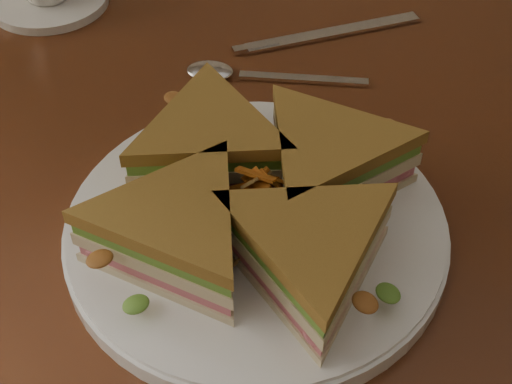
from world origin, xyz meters
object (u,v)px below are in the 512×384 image
saucer (50,0)px  spoon (232,73)px  plate (256,229)px  sandwich_wedges (256,197)px  knife (321,35)px  table (255,230)px

saucer → spoon: bearing=-24.9°
plate → sandwich_wedges: 0.04m
spoon → knife: (0.08, 0.09, -0.00)m
plate → saucer: plate is taller
plate → saucer: (-0.29, 0.32, -0.00)m
knife → saucer: 0.32m
sandwich_wedges → table: bearing=99.1°
knife → saucer: (-0.32, 0.02, 0.00)m
table → knife: (0.04, 0.20, 0.10)m
table → spoon: (-0.04, 0.11, 0.10)m
table → spoon: 0.16m
table → sandwich_wedges: sandwich_wedges is taller
table → plate: bearing=-80.9°
sandwich_wedges → knife: bearing=84.7°
table → plate: plate is taller
plate → sandwich_wedges: sandwich_wedges is taller
table → knife: size_ratio=6.09×
plate → spoon: plate is taller
spoon → saucer: same height
knife → spoon: bearing=-161.3°
sandwich_wedges → spoon: size_ratio=1.72×
sandwich_wedges → knife: (0.03, 0.29, -0.04)m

